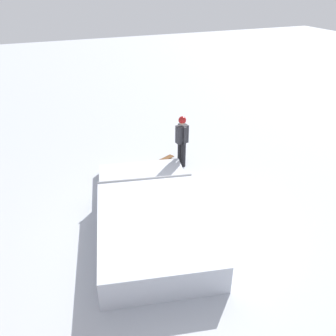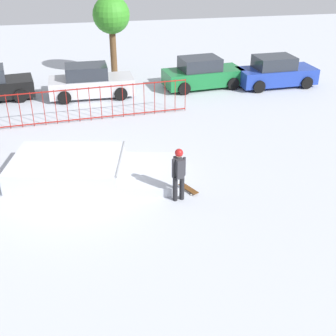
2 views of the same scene
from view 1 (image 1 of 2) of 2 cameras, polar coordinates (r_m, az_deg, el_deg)
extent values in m
plane|color=#B2B7C1|center=(9.04, 1.67, -9.65)|extent=(60.00, 60.00, 0.00)
cube|color=silver|center=(8.40, -2.22, -10.11)|extent=(4.07, 3.30, 0.70)
cube|color=silver|center=(10.72, -4.17, -1.88)|extent=(2.31, 2.92, 0.30)
cylinder|color=gray|center=(9.67, -3.71, -1.80)|extent=(0.63, 2.56, 0.08)
cylinder|color=black|center=(11.73, 1.94, 2.54)|extent=(0.15, 0.15, 0.82)
cylinder|color=black|center=(11.57, 2.52, 2.12)|extent=(0.15, 0.15, 0.82)
cube|color=#2D2D33|center=(11.35, 2.29, 5.53)|extent=(0.28, 0.41, 0.60)
cylinder|color=#2D2D33|center=(11.48, 1.82, 5.84)|extent=(0.09, 0.09, 0.60)
cylinder|color=#2D2D33|center=(11.21, 2.78, 5.22)|extent=(0.09, 0.09, 0.60)
sphere|color=tan|center=(11.17, 2.34, 7.65)|extent=(0.22, 0.22, 0.22)
sphere|color=#A51919|center=(11.16, 2.34, 7.79)|extent=(0.25, 0.25, 0.25)
cube|color=#593314|center=(12.00, -0.61, 1.43)|extent=(0.52, 0.81, 0.02)
cylinder|color=silver|center=(12.27, -0.10, 1.83)|extent=(0.05, 0.06, 0.06)
cylinder|color=silver|center=(12.13, 0.69, 1.49)|extent=(0.05, 0.06, 0.06)
cylinder|color=silver|center=(11.91, -1.93, 0.92)|extent=(0.05, 0.06, 0.06)
cylinder|color=silver|center=(11.77, -1.13, 0.56)|extent=(0.05, 0.06, 0.06)
camera|label=2|loc=(17.17, 50.60, 25.38)|focal=47.58mm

